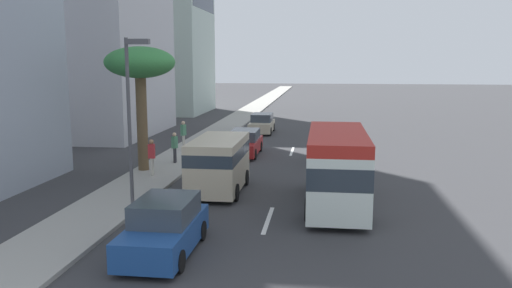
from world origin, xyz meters
TOP-DOWN VIEW (x-y plane):
  - ground_plane at (31.50, 0.00)m, footprint 198.00×198.00m
  - sidewalk_right at (31.50, 6.47)m, footprint 162.00×2.84m
  - lane_stripe_mid at (12.94, 0.00)m, footprint 3.20×0.16m
  - lane_stripe_far at (27.45, 0.00)m, footprint 3.20×0.16m
  - car_lead at (35.75, 2.95)m, footprint 4.25×1.82m
  - van_second at (16.74, 2.60)m, footprint 4.64×2.19m
  - minibus_third at (15.03, -2.50)m, footprint 6.78×2.35m
  - car_fourth at (23.63, -2.76)m, footprint 4.43×1.79m
  - car_fifth at (9.35, 2.75)m, footprint 4.16×1.86m
  - car_sixth at (25.86, 2.87)m, footprint 4.54×1.86m
  - pedestrian_near_lamp at (26.63, 6.96)m, footprint 0.38×0.34m
  - pedestrian_mid_block at (18.80, 6.39)m, footprint 0.30×0.34m
  - pedestrian_by_tree at (22.16, 6.22)m, footprint 0.38×0.32m
  - palm_tree at (20.12, 7.30)m, footprint 3.54×3.54m
  - street_lamp at (13.73, 5.34)m, footprint 0.24×0.97m

SIDE VIEW (x-z plane):
  - ground_plane at x=31.50m, z-range 0.00..0.00m
  - lane_stripe_mid at x=12.94m, z-range 0.00..0.01m
  - lane_stripe_far at x=27.45m, z-range 0.00..0.01m
  - sidewalk_right at x=31.50m, z-range 0.00..0.15m
  - car_sixth at x=25.86m, z-range -0.04..1.50m
  - car_lead at x=35.75m, z-range -0.04..1.52m
  - car_fifth at x=9.35m, z-range -0.05..1.61m
  - car_fourth at x=23.63m, z-range -0.05..1.66m
  - pedestrian_by_tree at x=22.16m, z-range 0.24..1.93m
  - pedestrian_near_lamp at x=26.63m, z-range 0.26..2.06m
  - pedestrian_mid_block at x=18.80m, z-range 0.26..2.07m
  - van_second at x=16.74m, z-range 0.17..2.57m
  - minibus_third at x=15.03m, z-range 0.15..3.16m
  - street_lamp at x=13.73m, z-range 0.93..7.39m
  - palm_tree at x=20.12m, z-range 2.31..8.64m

